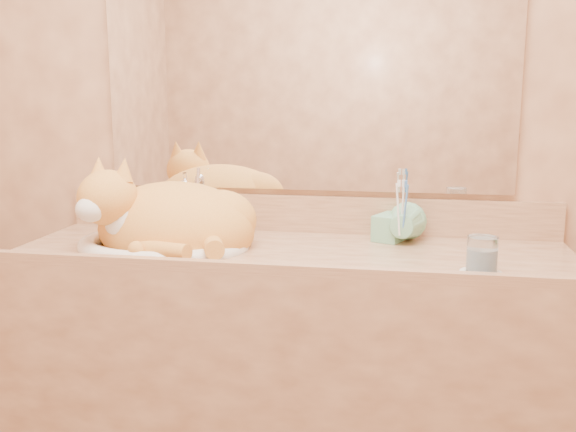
% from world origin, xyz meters
% --- Properties ---
extents(wall_back, '(2.40, 0.02, 2.50)m').
position_xyz_m(wall_back, '(0.00, 1.00, 1.25)').
color(wall_back, '#996345').
rests_on(wall_back, ground).
extents(vanity_counter, '(1.60, 0.55, 0.85)m').
position_xyz_m(vanity_counter, '(0.00, 0.72, 0.42)').
color(vanity_counter, '#8D5C3F').
rests_on(vanity_counter, floor).
extents(mirror, '(1.30, 0.02, 0.80)m').
position_xyz_m(mirror, '(0.00, 0.99, 1.39)').
color(mirror, white).
rests_on(mirror, wall_back).
extents(sink_basin, '(0.50, 0.42, 0.16)m').
position_xyz_m(sink_basin, '(-0.38, 0.70, 0.93)').
color(sink_basin, white).
rests_on(sink_basin, vanity_counter).
extents(faucet, '(0.07, 0.14, 0.18)m').
position_xyz_m(faucet, '(-0.38, 0.90, 0.94)').
color(faucet, white).
rests_on(faucet, vanity_counter).
extents(cat, '(0.55, 0.47, 0.27)m').
position_xyz_m(cat, '(-0.37, 0.71, 0.94)').
color(cat, orange).
rests_on(cat, sink_basin).
extents(soap_dispenser, '(0.11, 0.11, 0.18)m').
position_xyz_m(soap_dispenser, '(0.26, 0.86, 0.94)').
color(soap_dispenser, '#74BB93').
rests_on(soap_dispenser, vanity_counter).
extents(toothbrush_cup, '(0.14, 0.14, 0.11)m').
position_xyz_m(toothbrush_cup, '(0.31, 0.83, 0.90)').
color(toothbrush_cup, '#74BB93').
rests_on(toothbrush_cup, vanity_counter).
extents(toothbrushes, '(0.03, 0.03, 0.20)m').
position_xyz_m(toothbrushes, '(0.31, 0.83, 0.97)').
color(toothbrushes, white).
rests_on(toothbrushes, toothbrush_cup).
extents(saucer, '(0.10, 0.10, 0.01)m').
position_xyz_m(saucer, '(0.51, 0.55, 0.85)').
color(saucer, white).
rests_on(saucer, vanity_counter).
extents(water_glass, '(0.08, 0.08, 0.09)m').
position_xyz_m(water_glass, '(0.51, 0.55, 0.90)').
color(water_glass, white).
rests_on(water_glass, saucer).
extents(lotion_bottle, '(0.04, 0.04, 0.11)m').
position_xyz_m(lotion_bottle, '(-0.63, 0.89, 0.90)').
color(lotion_bottle, white).
rests_on(lotion_bottle, vanity_counter).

